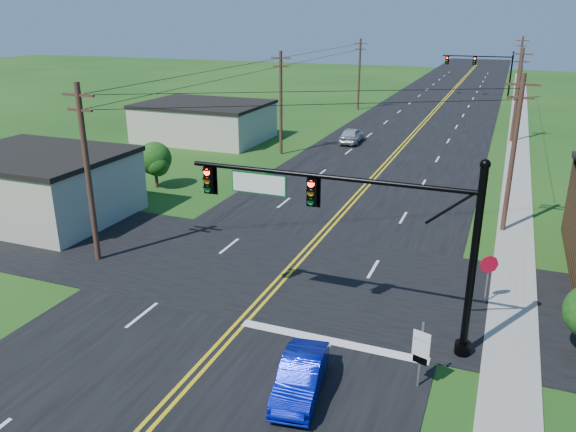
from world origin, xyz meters
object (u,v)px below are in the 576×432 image
at_px(signal_mast_main, 351,220).
at_px(signal_mast_far, 480,66).
at_px(route_sign, 421,350).
at_px(stop_sign, 489,269).
at_px(blue_car, 300,377).

relative_size(signal_mast_main, signal_mast_far, 1.03).
bearing_deg(route_sign, signal_mast_far, 109.64).
bearing_deg(stop_sign, signal_mast_far, 69.14).
relative_size(signal_mast_main, stop_sign, 4.90).
height_order(signal_mast_main, stop_sign, signal_mast_main).
xyz_separation_m(signal_mast_far, stop_sign, (4.89, -67.63, -2.88)).
height_order(signal_mast_far, blue_car, signal_mast_far).
bearing_deg(signal_mast_far, blue_car, -90.34).
bearing_deg(stop_sign, route_sign, -129.18).
relative_size(signal_mast_far, route_sign, 4.41).
xyz_separation_m(route_sign, stop_sign, (1.76, 6.95, 0.21)).
height_order(blue_car, route_sign, route_sign).
height_order(signal_mast_far, route_sign, signal_mast_far).
relative_size(signal_mast_main, blue_car, 2.96).
distance_m(signal_mast_main, signal_mast_far, 72.00).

